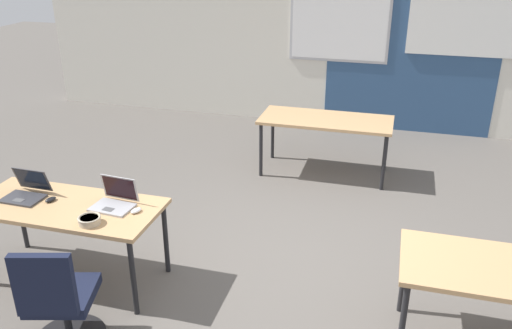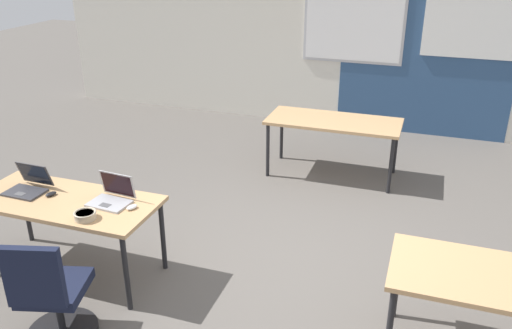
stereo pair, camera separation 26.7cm
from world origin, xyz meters
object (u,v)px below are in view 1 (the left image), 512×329
object	(u,v)px
laptop_near_left_inner	(115,200)
snack_bowl	(89,220)
laptop_near_left_end	(26,192)
mouse_near_left_end	(51,200)
chair_near_left_inner	(60,306)
desk_near_left	(66,211)
mouse_near_left_inner	(136,211)
desk_far_center	(326,123)

from	to	relation	value
laptop_near_left_inner	snack_bowl	distance (m)	0.32
laptop_near_left_end	mouse_near_left_end	xyz separation A→B (m)	(0.25, -0.02, -0.03)
laptop_near_left_inner	snack_bowl	size ratio (longest dim) A/B	1.98
chair_near_left_inner	desk_near_left	bearing A→B (deg)	-76.84
desk_near_left	mouse_near_left_end	size ratio (longest dim) A/B	14.22
desk_near_left	mouse_near_left_inner	xyz separation A→B (m)	(0.63, 0.04, 0.08)
desk_near_left	laptop_near_left_end	distance (m)	0.42
mouse_near_left_inner	laptop_near_left_end	size ratio (longest dim) A/B	0.34
desk_far_center	mouse_near_left_inner	world-z (taller)	mouse_near_left_inner
laptop_near_left_inner	desk_far_center	bearing A→B (deg)	68.31
desk_near_left	laptop_near_left_inner	xyz separation A→B (m)	(0.41, 0.09, 0.11)
laptop_near_left_inner	mouse_near_left_inner	size ratio (longest dim) A/B	3.09
desk_far_center	mouse_near_left_inner	xyz separation A→B (m)	(-1.12, -2.76, 0.08)
laptop_near_left_end	mouse_near_left_end	bearing A→B (deg)	-2.65
laptop_near_left_inner	mouse_near_left_end	distance (m)	0.57
mouse_near_left_inner	chair_near_left_inner	size ratio (longest dim) A/B	0.12
desk_near_left	mouse_near_left_end	distance (m)	0.17
desk_near_left	laptop_near_left_inner	bearing A→B (deg)	12.64
chair_near_left_inner	mouse_near_left_end	xyz separation A→B (m)	(-0.59, 0.81, 0.36)
laptop_near_left_inner	mouse_near_left_end	world-z (taller)	laptop_near_left_inner
laptop_near_left_inner	chair_near_left_inner	xyz separation A→B (m)	(0.02, -0.88, -0.39)
desk_near_left	laptop_near_left_end	world-z (taller)	laptop_near_left_end
desk_far_center	snack_bowl	bearing A→B (deg)	-114.55
snack_bowl	mouse_near_left_inner	bearing A→B (deg)	45.07
laptop_near_left_inner	chair_near_left_inner	bearing A→B (deg)	-84.01
laptop_near_left_inner	desk_near_left	bearing A→B (deg)	-162.74
chair_near_left_inner	mouse_near_left_end	distance (m)	1.06
laptop_near_left_end	chair_near_left_inner	bearing A→B (deg)	-43.50
desk_far_center	mouse_near_left_end	bearing A→B (deg)	-124.39
desk_near_left	mouse_near_left_end	xyz separation A→B (m)	(-0.15, 0.02, 0.08)
laptop_near_left_inner	mouse_near_left_inner	distance (m)	0.23
laptop_near_left_end	snack_bowl	world-z (taller)	laptop_near_left_end
desk_far_center	laptop_near_left_end	xyz separation A→B (m)	(-2.15, -2.76, 0.11)
desk_near_left	mouse_near_left_end	world-z (taller)	mouse_near_left_end
desk_far_center	chair_near_left_inner	bearing A→B (deg)	-110.15
laptop_near_left_end	mouse_near_left_end	size ratio (longest dim) A/B	2.99
chair_near_left_inner	mouse_near_left_end	world-z (taller)	chair_near_left_inner
mouse_near_left_end	laptop_near_left_end	bearing A→B (deg)	176.09
desk_far_center	mouse_near_left_end	size ratio (longest dim) A/B	14.22
desk_near_left	snack_bowl	world-z (taller)	snack_bowl
chair_near_left_inner	snack_bowl	bearing A→B (deg)	-99.15
chair_near_left_inner	snack_bowl	size ratio (longest dim) A/B	5.18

